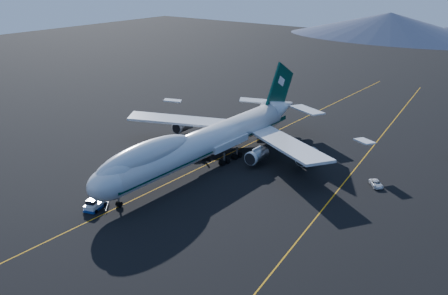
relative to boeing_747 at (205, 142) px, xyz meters
The scene contains 6 objects.
ground 5.81m from the boeing_747, 90.00° to the right, with size 500.00×500.00×0.00m, color black.
taxiway_line_main 5.80m from the boeing_747, 90.00° to the right, with size 0.25×220.00×0.01m, color orange.
taxiway_line_side 32.14m from the boeing_747, 18.38° to the left, with size 0.25×200.00×0.01m, color orange.
boeing_747 is the anchor object (origin of this frame).
pushback_tug 30.47m from the boeing_747, 95.73° to the right, with size 3.72×5.19×2.05m.
service_van 38.59m from the boeing_747, 19.14° to the left, with size 2.01×4.37×1.21m, color silver.
Camera 1 is at (68.38, -83.15, 44.26)m, focal length 40.00 mm.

